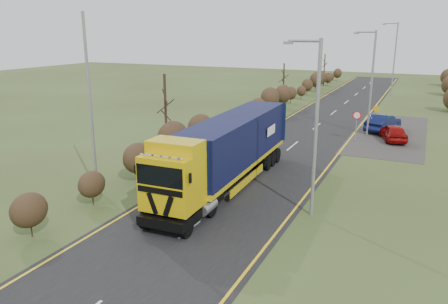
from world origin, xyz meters
The scene contains 14 objects.
ground centered at (0.00, 0.00, 0.00)m, with size 160.00×160.00×0.00m, color #35411C.
road centered at (0.00, 10.00, 0.01)m, with size 8.00×120.00×0.02m, color black.
layby centered at (6.50, 20.00, 0.01)m, with size 6.00×18.00×0.02m, color #312F2C.
lane_markings centered at (0.00, 9.69, 0.03)m, with size 7.52×116.00×0.01m.
hedgerow centered at (-6.00, 7.89, 1.62)m, with size 2.24×102.04×6.05m.
lorry centered at (-0.80, 1.41, 2.30)m, with size 2.84×14.62×4.06m.
car_red_hatchback centered at (6.97, 17.24, 0.70)m, with size 1.65×4.09×1.39m, color #850706.
car_blue_sedan centered at (5.84, 20.59, 0.76)m, with size 1.62×4.64×1.53m, color #0A103A.
streetlight_near centered at (4.50, -0.45, 4.64)m, with size 1.80×0.18×8.45m.
streetlight_mid centered at (4.67, 18.55, 4.84)m, with size 1.87×0.18×8.80m.
streetlight_far centered at (4.47, 44.46, 5.46)m, with size 2.09×0.20×9.87m.
left_pole centered at (-7.20, -2.31, 4.86)m, with size 0.16×0.16×9.72m, color gray.
speed_sign centered at (4.20, 15.64, 1.78)m, with size 0.70×0.10×2.52m.
warning_board centered at (4.86, 23.76, 1.10)m, with size 0.70×0.11×1.82m.
Camera 1 is at (9.10, -20.32, 8.76)m, focal length 35.00 mm.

